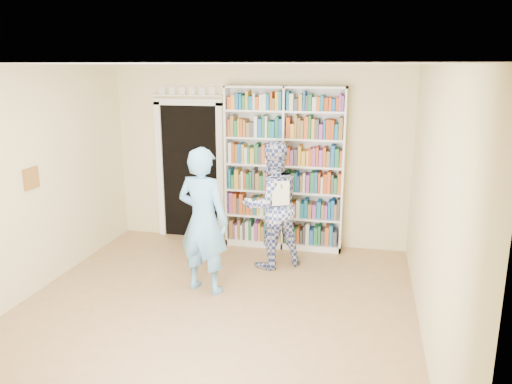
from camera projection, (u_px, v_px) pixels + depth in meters
The scene contains 11 objects.
floor at pixel (210, 315), 5.54m from camera, with size 5.00×5.00×0.00m, color #9B6E4B.
ceiling at pixel (204, 64), 4.87m from camera, with size 5.00×5.00×0.00m, color white.
wall_back at pixel (258, 156), 7.57m from camera, with size 4.50×4.50×0.00m, color beige.
wall_left at pixel (19, 186), 5.68m from camera, with size 5.00×5.00×0.00m, color beige.
wall_right at pixel (433, 211), 4.72m from camera, with size 5.00×5.00×0.00m, color beige.
bookshelf at pixel (284, 168), 7.36m from camera, with size 1.75×0.33×2.41m.
doorway at pixel (190, 165), 7.82m from camera, with size 1.10×0.08×2.43m.
wall_art at pixel (31, 178), 5.85m from camera, with size 0.03×0.25×0.25m, color brown.
man_blue at pixel (203, 221), 5.94m from camera, with size 0.65×0.43×1.78m, color #66AAE4.
man_plaid at pixel (272, 205), 6.71m from camera, with size 0.84×0.66×1.73m, color navy.
paper_sheet at pixel (281, 193), 6.41m from camera, with size 0.23×0.01×0.32m, color white.
Camera 1 is at (1.60, -4.79, 2.68)m, focal length 35.00 mm.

